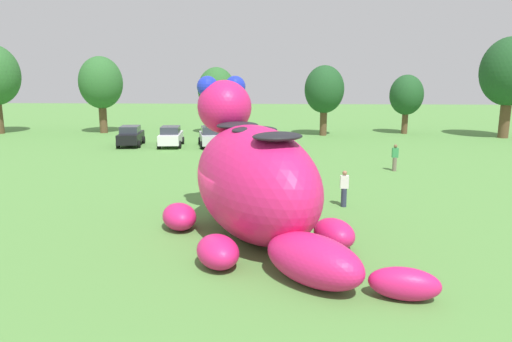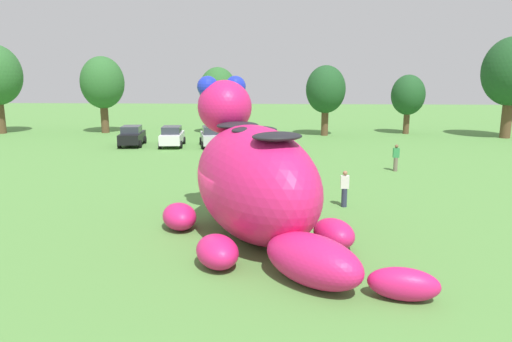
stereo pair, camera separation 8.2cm
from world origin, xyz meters
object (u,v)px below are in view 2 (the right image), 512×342
car_white (172,136)px  car_silver (212,136)px  car_black (132,136)px  car_red (256,137)px  spectator_mid_field (345,189)px  spectator_near_inflatable (396,158)px  giant_inflatable_creature (255,181)px

car_white → car_silver: bearing=1.2°
car_black → car_silver: 6.90m
car_red → spectator_mid_field: (5.04, -17.56, -0.01)m
car_red → spectator_near_inflatable: 13.11m
car_black → spectator_near_inflatable: 22.22m
spectator_mid_field → car_silver: bearing=116.2°
giant_inflatable_creature → car_red: giant_inflatable_creature is taller
spectator_mid_field → giant_inflatable_creature: bearing=-131.5°
car_black → spectator_near_inflatable: car_black is taller
car_red → spectator_near_inflatable: car_red is taller
car_silver → spectator_near_inflatable: size_ratio=2.56×
spectator_near_inflatable → spectator_mid_field: 9.40m
car_black → spectator_near_inflatable: (20.03, -9.62, -0.01)m
giant_inflatable_creature → spectator_near_inflatable: size_ratio=5.93×
car_white → car_silver: same height
giant_inflatable_creature → spectator_mid_field: 6.02m
car_black → spectator_near_inflatable: size_ratio=2.51×
spectator_near_inflatable → car_black: bearing=154.4°
giant_inflatable_creature → car_red: bearing=93.0°
car_silver → spectator_mid_field: car_silver is taller
car_white → car_red: 7.19m
car_white → spectator_near_inflatable: size_ratio=2.49×
car_black → spectator_mid_field: size_ratio=2.51×
car_red → car_silver: bearing=174.8°
car_silver → spectator_near_inflatable: bearing=-36.0°
giant_inflatable_creature → car_white: (-8.34, 22.24, -1.33)m
car_black → car_white: (3.50, -0.14, 0.00)m
giant_inflatable_creature → car_white: bearing=110.6°
car_silver → giant_inflatable_creature: bearing=-77.5°
spectator_mid_field → spectator_near_inflatable: bearing=62.8°
car_black → car_silver: (6.90, -0.07, 0.00)m
giant_inflatable_creature → spectator_near_inflatable: bearing=57.3°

